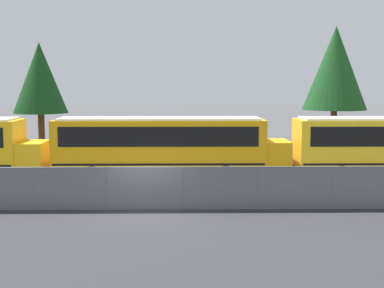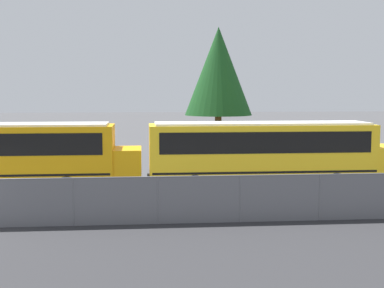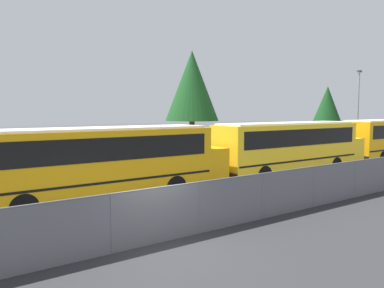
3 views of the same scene
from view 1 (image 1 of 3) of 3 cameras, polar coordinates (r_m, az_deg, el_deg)
The scene contains 6 objects.
ground_plane at distance 22.08m, azimuth -5.04°, elevation -7.00°, with size 200.00×200.00×0.00m, color #424244.
road_strip at distance 16.33m, azimuth -6.56°, elevation -11.96°, with size 134.59×12.00×0.01m.
fence at distance 21.88m, azimuth -5.06°, elevation -4.69°, with size 100.66×0.07×1.78m.
school_bus_3 at distance 27.49m, azimuth -2.92°, elevation 0.00°, with size 12.11×2.48×3.39m.
tree_1 at distance 38.22m, azimuth 15.03°, elevation 7.80°, with size 4.39×4.39×8.99m.
tree_3 at distance 37.78m, azimuth -15.92°, elevation 6.76°, with size 3.67×3.67×7.85m.
Camera 1 is at (1.57, -21.40, 5.21)m, focal length 50.00 mm.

